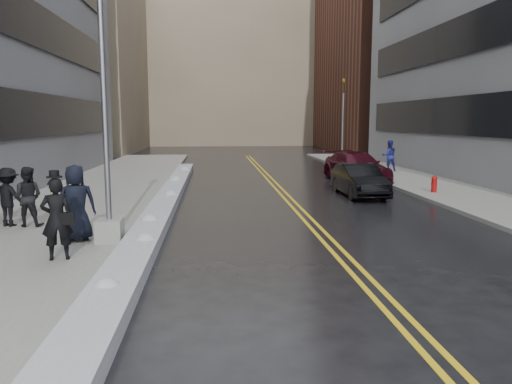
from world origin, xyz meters
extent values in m
plane|color=black|center=(0.00, 0.00, 0.00)|extent=(160.00, 160.00, 0.00)
cube|color=gray|center=(-5.75, 10.00, 0.07)|extent=(5.50, 50.00, 0.15)
cube|color=gray|center=(10.00, 10.00, 0.07)|extent=(4.00, 50.00, 0.15)
cube|color=gold|center=(2.35, 10.00, 0.00)|extent=(0.12, 50.00, 0.01)
cube|color=gold|center=(2.65, 10.00, 0.00)|extent=(0.12, 50.00, 0.01)
cube|color=#B9BCC3|center=(-2.45, 8.00, 0.17)|extent=(0.90, 30.00, 0.34)
cube|color=gray|center=(-15.50, 44.00, 9.00)|extent=(14.00, 22.00, 18.00)
cube|color=#562D21|center=(19.00, 42.00, 14.00)|extent=(14.00, 20.00, 28.00)
cube|color=gray|center=(2.00, 60.00, 11.00)|extent=(36.00, 16.00, 22.00)
cube|color=gray|center=(-3.30, 2.00, 0.45)|extent=(0.65, 0.65, 0.60)
cylinder|color=gray|center=(-3.30, 2.00, 4.25)|extent=(0.14, 0.14, 7.00)
cylinder|color=maroon|center=(9.00, 10.00, 0.45)|extent=(0.24, 0.24, 0.60)
sphere|color=maroon|center=(9.00, 10.00, 0.75)|extent=(0.26, 0.26, 0.26)
cylinder|color=maroon|center=(9.00, 10.00, 0.50)|extent=(0.25, 0.10, 0.10)
cylinder|color=gray|center=(8.50, 24.00, 2.65)|extent=(0.14, 0.14, 5.00)
imported|color=#594C0C|center=(8.50, 24.00, 5.65)|extent=(0.16, 0.20, 1.00)
imported|color=black|center=(-4.12, 0.42, 1.09)|extent=(0.76, 0.58, 1.87)
imported|color=black|center=(-6.10, 4.19, 1.04)|extent=(0.90, 0.72, 1.78)
imported|color=black|center=(-4.17, 2.24, 1.15)|extent=(1.13, 0.90, 2.00)
imported|color=black|center=(-6.68, 4.27, 1.02)|extent=(1.28, 0.99, 1.75)
imported|color=navy|center=(10.16, 19.02, 1.10)|extent=(0.92, 0.72, 1.90)
imported|color=black|center=(5.68, 10.10, 0.70)|extent=(1.56, 4.27, 1.40)
imported|color=#360815|center=(7.01, 15.24, 0.79)|extent=(2.91, 5.69, 1.58)
camera|label=1|loc=(-0.58, -10.89, 3.29)|focal=35.00mm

